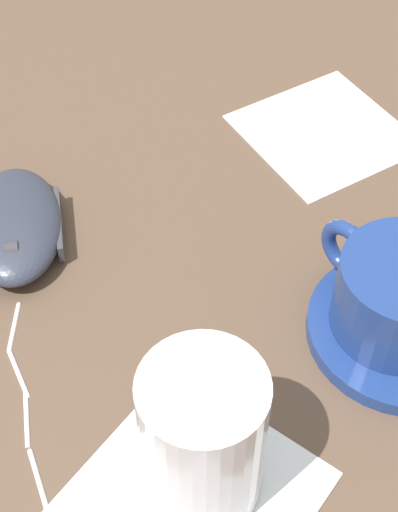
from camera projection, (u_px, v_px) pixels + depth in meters
ground_plane at (225, 300)px, 0.54m from camera, size 3.00×3.00×0.00m
computer_mouse at (14, 225)px, 0.56m from camera, size 0.11×0.13×0.03m
mouse_cable at (38, 477)px, 0.45m from camera, size 0.09×0.25×0.00m
napkin_under_glass at (193, 494)px, 0.45m from camera, size 0.15×0.15×0.00m
drinking_glass at (202, 438)px, 0.41m from camera, size 0.07×0.07×0.10m
napkin_spare at (324, 132)px, 0.65m from camera, size 0.13×0.13×0.00m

